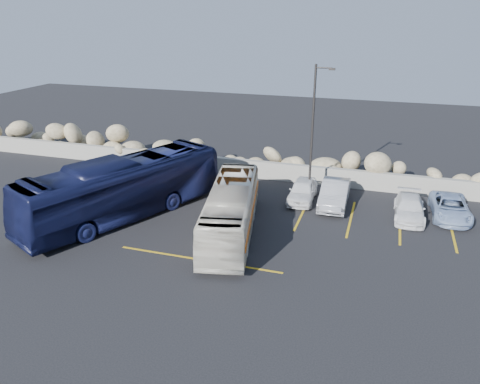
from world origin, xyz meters
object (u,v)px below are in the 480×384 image
(vintage_bus, at_px, (231,210))
(car_b, at_px, (335,194))
(lamppost, at_px, (313,129))
(tour_coach, at_px, (123,188))
(car_d, at_px, (450,207))
(car_c, at_px, (409,208))
(car_a, at_px, (303,191))

(vintage_bus, bearing_deg, car_b, 37.45)
(lamppost, height_order, tour_coach, lamppost)
(car_b, bearing_deg, car_d, 0.51)
(car_c, distance_m, car_d, 2.28)
(car_c, height_order, car_d, car_d)
(tour_coach, xyz_separation_m, car_c, (15.13, 4.60, -1.11))
(lamppost, distance_m, car_c, 7.01)
(lamppost, bearing_deg, tour_coach, -147.45)
(car_c, bearing_deg, car_d, 17.86)
(vintage_bus, height_order, tour_coach, tour_coach)
(lamppost, distance_m, car_d, 8.79)
(lamppost, bearing_deg, vintage_bus, -115.96)
(car_d, bearing_deg, vintage_bus, -155.49)
(tour_coach, relative_size, car_d, 2.86)
(tour_coach, bearing_deg, car_c, 41.94)
(car_a, bearing_deg, vintage_bus, -117.23)
(car_c, relative_size, car_d, 0.92)
(vintage_bus, bearing_deg, car_a, 52.14)
(tour_coach, distance_m, car_a, 10.51)
(lamppost, xyz_separation_m, car_c, (5.78, -1.36, -3.73))
(lamppost, bearing_deg, car_a, -116.57)
(car_b, relative_size, car_c, 1.13)
(car_c, bearing_deg, tour_coach, -164.03)
(tour_coach, bearing_deg, vintage_bus, 22.90)
(lamppost, height_order, car_b, lamppost)
(car_b, distance_m, car_c, 4.23)
(tour_coach, height_order, car_b, tour_coach)
(car_a, xyz_separation_m, car_b, (1.92, -0.16, 0.09))
(lamppost, xyz_separation_m, car_b, (1.59, -0.82, -3.57))
(vintage_bus, xyz_separation_m, car_a, (2.69, 5.54, -0.65))
(vintage_bus, relative_size, car_d, 2.19)
(car_a, height_order, car_c, car_a)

